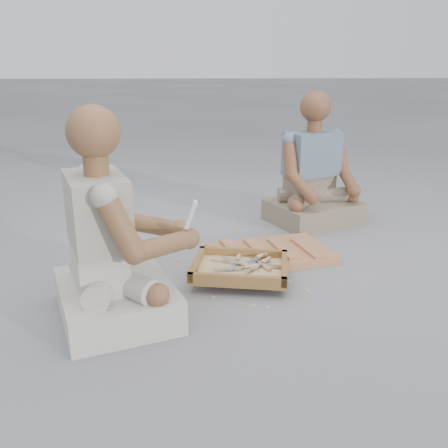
{
  "coord_description": "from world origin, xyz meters",
  "views": [
    {
      "loc": [
        -0.21,
        -2.06,
        1.05
      ],
      "look_at": [
        -0.09,
        0.21,
        0.3
      ],
      "focal_mm": 40.0,
      "sensor_mm": 36.0,
      "label": 1
    }
  ],
  "objects": [
    {
      "name": "wood_chip_2",
      "position": [
        0.13,
        0.12,
        0.0
      ],
      "size": [
        0.02,
        0.02,
        0.0
      ],
      "primitive_type": "cube",
      "rotation": [
        0.0,
        0.0,
        2.04
      ],
      "color": "#DABD81",
      "rests_on": "ground"
    },
    {
      "name": "wood_chip_6",
      "position": [
        0.23,
        0.2,
        0.0
      ],
      "size": [
        0.02,
        0.02,
        0.0
      ],
      "primitive_type": "cube",
      "rotation": [
        0.0,
        0.0,
        0.41
      ],
      "color": "#DABD81",
      "rests_on": "ground"
    },
    {
      "name": "ground",
      "position": [
        0.0,
        0.0,
        0.0
      ],
      "size": [
        60.0,
        60.0,
        0.0
      ],
      "primitive_type": "plane",
      "color": "gray",
      "rests_on": "ground"
    },
    {
      "name": "chisel_11",
      "position": [
        0.12,
        0.26,
        0.08
      ],
      "size": [
        0.15,
        0.18,
        0.02
      ],
      "rotation": [
        0.0,
        0.0,
        0.88
      ],
      "color": "silver",
      "rests_on": "tool_tray"
    },
    {
      "name": "chisel_6",
      "position": [
        0.11,
        0.22,
        0.07
      ],
      "size": [
        0.1,
        0.21,
        0.02
      ],
      "rotation": [
        0.0,
        0.0,
        -1.2
      ],
      "color": "silver",
      "rests_on": "tool_tray"
    },
    {
      "name": "chisel_7",
      "position": [
        0.02,
        0.22,
        0.08
      ],
      "size": [
        0.16,
        0.18,
        0.02
      ],
      "rotation": [
        0.0,
        0.0,
        -0.86
      ],
      "color": "silver",
      "rests_on": "tool_tray"
    },
    {
      "name": "wood_chip_12",
      "position": [
        0.09,
        -0.08,
        0.0
      ],
      "size": [
        0.02,
        0.02,
        0.0
      ],
      "primitive_type": "cube",
      "rotation": [
        0.0,
        0.0,
        2.13
      ],
      "color": "#DABD81",
      "rests_on": "ground"
    },
    {
      "name": "wood_chip_7",
      "position": [
        -0.0,
        0.31,
        0.0
      ],
      "size": [
        0.02,
        0.02,
        0.0
      ],
      "primitive_type": "cube",
      "rotation": [
        0.0,
        0.0,
        0.87
      ],
      "color": "#DABD81",
      "rests_on": "ground"
    },
    {
      "name": "wood_chip_1",
      "position": [
        -0.15,
        0.04,
        0.0
      ],
      "size": [
        0.02,
        0.02,
        0.0
      ],
      "primitive_type": "cube",
      "rotation": [
        0.0,
        0.0,
        2.4
      ],
      "color": "#DABD81",
      "rests_on": "ground"
    },
    {
      "name": "wood_chip_8",
      "position": [
        0.31,
        0.08,
        0.0
      ],
      "size": [
        0.02,
        0.02,
        0.0
      ],
      "primitive_type": "cube",
      "rotation": [
        0.0,
        0.0,
        1.82
      ],
      "color": "#DABD81",
      "rests_on": "ground"
    },
    {
      "name": "chisel_2",
      "position": [
        0.03,
        0.2,
        0.08
      ],
      "size": [
        0.22,
        0.04,
        0.02
      ],
      "rotation": [
        0.0,
        0.0,
        0.09
      ],
      "color": "silver",
      "rests_on": "tool_tray"
    },
    {
      "name": "chisel_4",
      "position": [
        -0.01,
        0.33,
        0.07
      ],
      "size": [
        0.07,
        0.22,
        0.02
      ],
      "rotation": [
        0.0,
        0.0,
        1.32
      ],
      "color": "silver",
      "rests_on": "tool_tray"
    },
    {
      "name": "chisel_8",
      "position": [
        0.17,
        0.21,
        0.08
      ],
      "size": [
        0.22,
        0.06,
        0.02
      ],
      "rotation": [
        0.0,
        0.0,
        -0.18
      ],
      "color": "silver",
      "rests_on": "tool_tray"
    },
    {
      "name": "carved_panel",
      "position": [
        0.19,
        0.52,
        0.02
      ],
      "size": [
        0.73,
        0.57,
        0.04
      ],
      "primitive_type": "cube",
      "rotation": [
        0.0,
        0.0,
        0.25
      ],
      "color": "#A2633E",
      "rests_on": "ground"
    },
    {
      "name": "wood_chip_9",
      "position": [
        -0.35,
        0.04,
        0.0
      ],
      "size": [
        0.02,
        0.02,
        0.0
      ],
      "primitive_type": "cube",
      "rotation": [
        0.0,
        0.0,
        0.51
      ],
      "color": "#DABD81",
      "rests_on": "ground"
    },
    {
      "name": "wood_chip_10",
      "position": [
        -0.03,
        0.46,
        0.0
      ],
      "size": [
        0.02,
        0.02,
        0.0
      ],
      "primitive_type": "cube",
      "rotation": [
        0.0,
        0.0,
        0.02
      ],
      "color": "#DABD81",
      "rests_on": "ground"
    },
    {
      "name": "wood_chip_11",
      "position": [
        0.03,
        -0.05,
        0.0
      ],
      "size": [
        0.02,
        0.02,
        0.0
      ],
      "primitive_type": "cube",
      "rotation": [
        0.0,
        0.0,
        3.05
      ],
      "color": "#DABD81",
      "rests_on": "ground"
    },
    {
      "name": "tool_tray",
      "position": [
        -0.01,
        0.22,
        0.06
      ],
      "size": [
        0.52,
        0.45,
        0.06
      ],
      "rotation": [
        0.0,
        0.0,
        -0.18
      ],
      "color": "brown",
      "rests_on": "carved_panel"
    },
    {
      "name": "wood_chip_0",
      "position": [
        0.11,
        0.54,
        0.0
      ],
      "size": [
        0.02,
        0.02,
        0.0
      ],
      "primitive_type": "cube",
      "rotation": [
        0.0,
        0.0,
        0.02
      ],
      "color": "#DABD81",
      "rests_on": "ground"
    },
    {
      "name": "wood_chip_15",
      "position": [
        -0.07,
        0.25,
        0.0
      ],
      "size": [
        0.02,
        0.02,
        0.0
      ],
      "primitive_type": "cube",
      "rotation": [
        0.0,
        0.0,
        1.6
      ],
      "color": "#DABD81",
      "rests_on": "ground"
    },
    {
      "name": "wood_chip_4",
      "position": [
        -0.32,
        0.5,
        0.0
      ],
      "size": [
        0.02,
        0.02,
        0.0
      ],
      "primitive_type": "cube",
      "rotation": [
        0.0,
        0.0,
        1.21
      ],
      "color": "#DABD81",
      "rests_on": "ground"
    },
    {
      "name": "craftsman",
      "position": [
        -0.57,
        -0.11,
        0.3
      ],
      "size": [
        0.67,
        0.69,
        0.89
      ],
      "rotation": [
        0.0,
        0.0,
        -1.22
      ],
      "color": "beige",
      "rests_on": "ground"
    },
    {
      "name": "chisel_9",
      "position": [
        0.1,
        0.36,
        0.07
      ],
      "size": [
        0.12,
        0.2,
        0.02
      ],
      "rotation": [
        0.0,
        0.0,
        1.1
      ],
      "color": "silver",
      "rests_on": "tool_tray"
    },
    {
      "name": "mobile_phone",
      "position": [
        -0.24,
        -0.05,
        0.43
      ],
      "size": [
        0.06,
        0.05,
        0.12
      ],
      "rotation": [
        -0.35,
        0.0,
        -1.53
      ],
      "color": "silver",
      "rests_on": "craftsman"
    },
    {
      "name": "chisel_0",
      "position": [
        0.1,
        0.33,
        0.08
      ],
      "size": [
        0.14,
        0.19,
        0.02
      ],
      "rotation": [
        0.0,
        0.0,
        0.94
      ],
      "color": "silver",
      "rests_on": "tool_tray"
    },
    {
      "name": "chisel_3",
      "position": [
        0.02,
        0.2,
        0.07
      ],
      "size": [
        0.22,
        0.03,
        0.02
      ],
      "rotation": [
        0.0,
        0.0,
        -0.07
      ],
      "color": "silver",
      "rests_on": "tool_tray"
    },
    {
      "name": "chisel_5",
      "position": [
        -0.0,
        0.26,
        0.07
      ],
      "size": [
        0.21,
        0.1,
        0.02
      ],
      "rotation": [
        0.0,
        0.0,
        -0.41
      ],
      "color": "silver",
      "rests_on": "tool_tray"
    },
    {
      "name": "wood_chip_5",
      "position": [
        -0.04,
        0.28,
        0.0
      ],
      "size": [
        0.02,
        0.02,
        0.0
      ],
      "primitive_type": "cube",
      "rotation": [
        0.0,
        0.0,
        1.26
      ],
      "color": "#DABD81",
      "rests_on": "ground"
    },
    {
      "name": "wood_chip_3",
      "position": [
        -0.33,
        -0.06,
        0.0
      ],
      "size": [
        0.02,
        0.02,
        0.0
      ],
      "primitive_type": "cube",
      "rotation": [
        0.0,
        0.0,
        2.44
      ],
      "color": "#DABD81",
      "rests_on": "ground"
    },
    {
      "name": "wood_chip_14",
      "position": [
        0.06,
        0.5,
        0.0
      ],
      "size": [
        0.02,
        0.02,
        0.0
      ],
      "primitive_type": "cube",
      "rotation": [
        0.0,
        0.0,
        0.76
      ],
      "color": "#DABD81",
      "rests_on": "ground"
    },
    {
      "name": "chisel_10",
      "position": [
        0.09,
        0.33,
        0.07
      ],
      "size": [
        0.1,
        0.21,
        0.02
      ],
      "rotation": [
        0.0,
        0.0,
        1.19
      ],
      "color": "silver",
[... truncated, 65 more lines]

